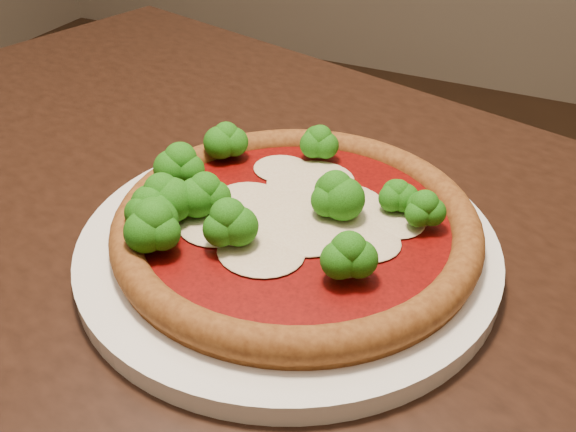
% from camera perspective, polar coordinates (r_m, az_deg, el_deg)
% --- Properties ---
extents(dining_table, '(1.34, 1.06, 0.75)m').
position_cam_1_polar(dining_table, '(0.65, -4.91, -8.79)').
color(dining_table, black).
rests_on(dining_table, floor).
extents(plate, '(0.35, 0.35, 0.02)m').
position_cam_1_polar(plate, '(0.55, -0.00, -2.66)').
color(plate, white).
rests_on(plate, dining_table).
extents(pizza, '(0.31, 0.31, 0.06)m').
position_cam_1_polar(pizza, '(0.54, -0.34, -0.09)').
color(pizza, brown).
rests_on(pizza, plate).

